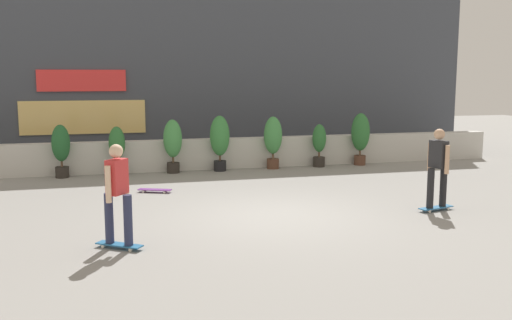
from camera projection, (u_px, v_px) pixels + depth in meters
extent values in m
plane|color=gray|center=(275.00, 215.00, 11.42)|extent=(48.00, 48.00, 0.00)
cube|color=beige|center=(218.00, 154.00, 17.10)|extent=(18.00, 0.40, 0.90)
cube|color=#424751|center=(196.00, 62.00, 20.51)|extent=(20.00, 2.00, 6.50)
cube|color=#F23333|center=(82.00, 81.00, 18.63)|extent=(2.80, 0.08, 0.70)
cube|color=#F2CC72|center=(84.00, 117.00, 18.82)|extent=(4.00, 0.06, 1.10)
cylinder|color=#2D2823|center=(62.00, 172.00, 15.60)|extent=(0.36, 0.36, 0.30)
cylinder|color=brown|center=(62.00, 164.00, 15.57)|extent=(0.06, 0.06, 0.15)
ellipsoid|color=#235B2D|center=(61.00, 143.00, 15.49)|extent=(0.49, 0.49, 1.00)
cylinder|color=black|center=(118.00, 170.00, 15.97)|extent=(0.36, 0.36, 0.30)
cylinder|color=brown|center=(118.00, 162.00, 15.94)|extent=(0.06, 0.06, 0.15)
ellipsoid|color=#2D6B33|center=(117.00, 143.00, 15.86)|extent=(0.45, 0.45, 0.92)
cylinder|color=#2D2823|center=(173.00, 168.00, 16.36)|extent=(0.36, 0.36, 0.30)
cylinder|color=brown|center=(173.00, 160.00, 16.33)|extent=(0.06, 0.06, 0.15)
ellipsoid|color=#428C47|center=(173.00, 139.00, 16.24)|extent=(0.53, 0.53, 1.08)
cylinder|color=black|center=(220.00, 166.00, 16.70)|extent=(0.36, 0.36, 0.30)
cylinder|color=brown|center=(220.00, 158.00, 16.67)|extent=(0.06, 0.06, 0.15)
ellipsoid|color=#387F3D|center=(220.00, 136.00, 16.57)|extent=(0.57, 0.57, 1.17)
cylinder|color=brown|center=(273.00, 164.00, 17.11)|extent=(0.36, 0.36, 0.30)
cylinder|color=brown|center=(273.00, 156.00, 17.07)|extent=(0.06, 0.06, 0.15)
ellipsoid|color=#428C47|center=(273.00, 135.00, 16.98)|extent=(0.54, 0.54, 1.11)
cylinder|color=#2D2823|center=(319.00, 162.00, 17.47)|extent=(0.36, 0.36, 0.30)
cylinder|color=brown|center=(319.00, 154.00, 17.44)|extent=(0.06, 0.06, 0.15)
ellipsoid|color=#2D6B33|center=(319.00, 138.00, 17.37)|extent=(0.42, 0.42, 0.85)
cylinder|color=brown|center=(360.00, 160.00, 17.81)|extent=(0.36, 0.36, 0.30)
cylinder|color=brown|center=(360.00, 153.00, 17.78)|extent=(0.06, 0.06, 0.15)
ellipsoid|color=#2D6B33|center=(360.00, 132.00, 17.68)|extent=(0.57, 0.57, 1.16)
cube|color=#266699|center=(119.00, 245.00, 9.21)|extent=(0.76, 0.63, 0.02)
cylinder|color=silver|center=(136.00, 247.00, 9.19)|extent=(0.06, 0.06, 0.06)
cylinder|color=silver|center=(130.00, 250.00, 9.05)|extent=(0.06, 0.06, 0.06)
cylinder|color=silver|center=(109.00, 244.00, 9.38)|extent=(0.06, 0.06, 0.06)
cylinder|color=silver|center=(103.00, 246.00, 9.24)|extent=(0.06, 0.06, 0.06)
cylinder|color=#282D4C|center=(128.00, 220.00, 9.08)|extent=(0.14, 0.14, 0.82)
cylinder|color=#282D4C|center=(109.00, 218.00, 9.21)|extent=(0.14, 0.14, 0.82)
cube|color=red|center=(117.00, 177.00, 9.05)|extent=(0.37, 0.41, 0.56)
sphere|color=beige|center=(116.00, 151.00, 8.99)|extent=(0.22, 0.22, 0.22)
cylinder|color=beige|center=(126.00, 179.00, 9.27)|extent=(0.09, 0.09, 0.58)
cylinder|color=beige|center=(108.00, 184.00, 8.84)|extent=(0.09, 0.09, 0.58)
cube|color=#266699|center=(436.00, 207.00, 11.80)|extent=(0.82, 0.38, 0.02)
cylinder|color=silver|center=(429.00, 211.00, 11.61)|extent=(0.06, 0.04, 0.06)
cylinder|color=silver|center=(424.00, 210.00, 11.75)|extent=(0.06, 0.04, 0.06)
cylinder|color=silver|center=(448.00, 209.00, 11.86)|extent=(0.06, 0.04, 0.06)
cylinder|color=silver|center=(442.00, 207.00, 11.99)|extent=(0.06, 0.04, 0.06)
cylinder|color=black|center=(430.00, 188.00, 11.65)|extent=(0.14, 0.14, 0.82)
cylinder|color=black|center=(443.00, 187.00, 11.82)|extent=(0.14, 0.14, 0.82)
cube|color=#262628|center=(438.00, 154.00, 11.63)|extent=(0.28, 0.40, 0.56)
sphere|color=tan|center=(439.00, 134.00, 11.57)|extent=(0.22, 0.22, 0.22)
cylinder|color=tan|center=(447.00, 160.00, 11.44)|extent=(0.09, 0.09, 0.58)
cylinder|color=tan|center=(430.00, 157.00, 11.85)|extent=(0.09, 0.09, 0.58)
cube|color=#72338C|center=(155.00, 190.00, 13.63)|extent=(0.81, 0.50, 0.02)
cylinder|color=silver|center=(143.00, 192.00, 13.60)|extent=(0.06, 0.05, 0.06)
cylinder|color=silver|center=(146.00, 190.00, 13.76)|extent=(0.06, 0.05, 0.06)
cylinder|color=silver|center=(164.00, 192.00, 13.52)|extent=(0.06, 0.05, 0.06)
cylinder|color=silver|center=(166.00, 191.00, 13.68)|extent=(0.06, 0.05, 0.06)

